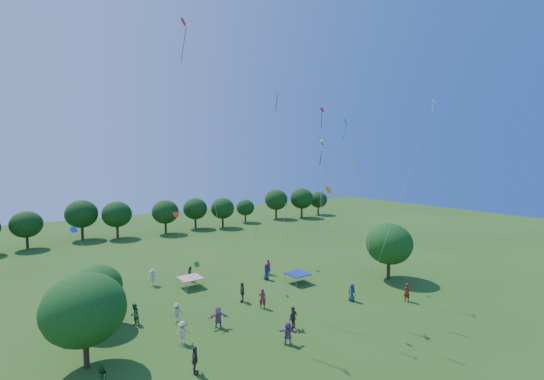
{
  "coord_description": "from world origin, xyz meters",
  "views": [
    {
      "loc": [
        -16.82,
        -10.32,
        13.56
      ],
      "look_at": [
        0.0,
        14.0,
        11.0
      ],
      "focal_mm": 24.0,
      "sensor_mm": 36.0,
      "label": 1
    }
  ],
  "objects_px": {
    "near_tree_east": "(389,244)",
    "red_high_kite": "(193,81)",
    "tent_blue": "(298,274)",
    "pirate_kite": "(322,146)",
    "tent_red_stripe": "(190,278)",
    "near_tree_north": "(97,287)",
    "near_tree_west": "(84,309)"
  },
  "relations": [
    {
      "from": "tent_red_stripe",
      "to": "red_high_kite",
      "type": "height_order",
      "value": "red_high_kite"
    },
    {
      "from": "near_tree_north",
      "to": "tent_blue",
      "type": "bearing_deg",
      "value": -3.44
    },
    {
      "from": "near_tree_west",
      "to": "tent_blue",
      "type": "distance_m",
      "value": 22.1
    },
    {
      "from": "tent_red_stripe",
      "to": "pirate_kite",
      "type": "xyz_separation_m",
      "value": [
        8.01,
        -11.32,
        13.65
      ]
    },
    {
      "from": "near_tree_west",
      "to": "tent_blue",
      "type": "relative_size",
      "value": 2.85
    },
    {
      "from": "near_tree_north",
      "to": "near_tree_east",
      "type": "height_order",
      "value": "near_tree_east"
    },
    {
      "from": "pirate_kite",
      "to": "red_high_kite",
      "type": "relative_size",
      "value": 0.58
    },
    {
      "from": "tent_blue",
      "to": "near_tree_north",
      "type": "bearing_deg",
      "value": 176.56
    },
    {
      "from": "near_tree_east",
      "to": "tent_red_stripe",
      "type": "bearing_deg",
      "value": 152.63
    },
    {
      "from": "tent_blue",
      "to": "near_tree_east",
      "type": "bearing_deg",
      "value": -26.72
    },
    {
      "from": "near_tree_west",
      "to": "pirate_kite",
      "type": "bearing_deg",
      "value": -3.29
    },
    {
      "from": "near_tree_west",
      "to": "near_tree_north",
      "type": "bearing_deg",
      "value": 74.53
    },
    {
      "from": "near_tree_east",
      "to": "tent_red_stripe",
      "type": "relative_size",
      "value": 2.88
    },
    {
      "from": "tent_blue",
      "to": "red_high_kite",
      "type": "relative_size",
      "value": 0.09
    },
    {
      "from": "near_tree_east",
      "to": "pirate_kite",
      "type": "xyz_separation_m",
      "value": [
        -11.48,
        -1.23,
        10.66
      ]
    },
    {
      "from": "tent_blue",
      "to": "red_high_kite",
      "type": "xyz_separation_m",
      "value": [
        -11.85,
        -0.39,
        19.09
      ]
    },
    {
      "from": "near_tree_west",
      "to": "red_high_kite",
      "type": "relative_size",
      "value": 0.26
    },
    {
      "from": "near_tree_north",
      "to": "red_high_kite",
      "type": "height_order",
      "value": "red_high_kite"
    },
    {
      "from": "tent_blue",
      "to": "red_high_kite",
      "type": "bearing_deg",
      "value": -178.13
    },
    {
      "from": "near_tree_west",
      "to": "pirate_kite",
      "type": "distance_m",
      "value": 22.06
    },
    {
      "from": "near_tree_west",
      "to": "near_tree_north",
      "type": "height_order",
      "value": "near_tree_west"
    },
    {
      "from": "tent_blue",
      "to": "pirate_kite",
      "type": "relative_size",
      "value": 0.16
    },
    {
      "from": "pirate_kite",
      "to": "red_high_kite",
      "type": "height_order",
      "value": "red_high_kite"
    },
    {
      "from": "near_tree_north",
      "to": "tent_blue",
      "type": "xyz_separation_m",
      "value": [
        19.7,
        -1.18,
        -2.23
      ]
    },
    {
      "from": "near_tree_east",
      "to": "red_high_kite",
      "type": "distance_m",
      "value": 26.97
    },
    {
      "from": "near_tree_east",
      "to": "tent_red_stripe",
      "type": "height_order",
      "value": "near_tree_east"
    },
    {
      "from": "near_tree_west",
      "to": "tent_blue",
      "type": "bearing_deg",
      "value": 12.76
    },
    {
      "from": "tent_blue",
      "to": "pirate_kite",
      "type": "height_order",
      "value": "pirate_kite"
    },
    {
      "from": "near_tree_west",
      "to": "red_high_kite",
      "type": "xyz_separation_m",
      "value": [
        9.52,
        4.45,
        16.19
      ]
    },
    {
      "from": "near_tree_north",
      "to": "tent_blue",
      "type": "relative_size",
      "value": 2.29
    },
    {
      "from": "red_high_kite",
      "to": "near_tree_west",
      "type": "bearing_deg",
      "value": -154.94
    },
    {
      "from": "near_tree_west",
      "to": "near_tree_north",
      "type": "relative_size",
      "value": 1.24
    }
  ]
}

